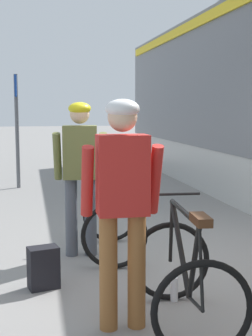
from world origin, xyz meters
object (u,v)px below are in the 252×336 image
object	(u,v)px
cyclist_far_in_red	(122,194)
platform_sign_post	(17,112)
bicycle_near_teal	(112,220)
backpack_on_platform	(43,268)
water_bottle_near_the_bikes	(174,289)
bicycle_far_black	(185,277)
cyclist_near_in_olive	(80,165)

from	to	relation	value
cyclist_far_in_red	platform_sign_post	size ratio (longest dim) A/B	0.73
bicycle_near_teal	backpack_on_platform	world-z (taller)	bicycle_near_teal
water_bottle_near_the_bikes	platform_sign_post	size ratio (longest dim) A/B	0.09
water_bottle_near_the_bikes	backpack_on_platform	bearing A→B (deg)	154.37
backpack_on_platform	bicycle_far_black	bearing A→B (deg)	-57.74
bicycle_near_teal	platform_sign_post	distance (m)	5.20
bicycle_near_teal	water_bottle_near_the_bikes	distance (m)	1.49
bicycle_near_teal	cyclist_far_in_red	bearing A→B (deg)	-97.66
cyclist_near_in_olive	water_bottle_near_the_bikes	bearing A→B (deg)	-65.70
bicycle_far_black	bicycle_near_teal	bearing A→B (deg)	96.67
backpack_on_platform	cyclist_far_in_red	bearing A→B (deg)	-71.72
cyclist_far_in_red	backpack_on_platform	distance (m)	1.39
water_bottle_near_the_bikes	platform_sign_post	distance (m)	6.69
platform_sign_post	bicycle_near_teal	bearing A→B (deg)	-76.66
water_bottle_near_the_bikes	platform_sign_post	xyz separation A→B (m)	(-1.47, 6.35, 1.52)
bicycle_far_black	platform_sign_post	xyz separation A→B (m)	(-1.39, 6.84, 1.22)
backpack_on_platform	water_bottle_near_the_bikes	world-z (taller)	backpack_on_platform
cyclist_far_in_red	backpack_on_platform	xyz separation A→B (m)	(-0.57, 0.93, -0.85)
bicycle_near_teal	platform_sign_post	size ratio (longest dim) A/B	0.48
cyclist_near_in_olive	cyclist_far_in_red	distance (m)	1.86
bicycle_far_black	water_bottle_near_the_bikes	bearing A→B (deg)	81.19
cyclist_near_in_olive	platform_sign_post	world-z (taller)	platform_sign_post
bicycle_far_black	platform_sign_post	size ratio (longest dim) A/B	0.47
bicycle_near_teal	water_bottle_near_the_bikes	world-z (taller)	bicycle_near_teal
bicycle_near_teal	bicycle_far_black	size ratio (longest dim) A/B	1.02
cyclist_far_in_red	backpack_on_platform	size ratio (longest dim) A/B	4.40
cyclist_far_in_red	bicycle_near_teal	bearing A→B (deg)	82.34
backpack_on_platform	water_bottle_near_the_bikes	xyz separation A→B (m)	(1.12, -0.54, -0.09)
cyclist_near_in_olive	water_bottle_near_the_bikes	world-z (taller)	cyclist_near_in_olive
backpack_on_platform	platform_sign_post	xyz separation A→B (m)	(-0.35, 5.82, 1.42)
cyclist_far_in_red	water_bottle_near_the_bikes	distance (m)	1.16
bicycle_far_black	water_bottle_near_the_bikes	xyz separation A→B (m)	(0.08, 0.48, -0.30)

